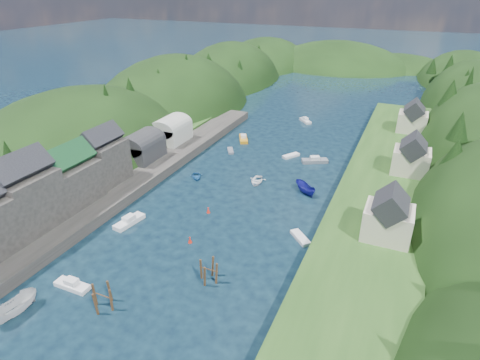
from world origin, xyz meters
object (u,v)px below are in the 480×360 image
at_px(piling_cluster_near, 103,299).
at_px(channel_buoy_far, 208,210).
at_px(piling_cluster_far, 209,273).
at_px(channel_buoy_near, 190,240).

bearing_deg(piling_cluster_near, channel_buoy_far, 87.17).
xyz_separation_m(piling_cluster_near, channel_buoy_far, (1.30, 26.20, -0.88)).
distance_m(piling_cluster_near, piling_cluster_far, 14.08).
relative_size(piling_cluster_near, channel_buoy_far, 3.51).
bearing_deg(piling_cluster_far, channel_buoy_far, 118.07).
bearing_deg(channel_buoy_far, piling_cluster_near, -92.83).
bearing_deg(piling_cluster_near, piling_cluster_far, 44.98).
relative_size(piling_cluster_far, channel_buoy_near, 3.52).
bearing_deg(piling_cluster_near, channel_buoy_near, 80.09).
height_order(piling_cluster_near, channel_buoy_near, piling_cluster_near).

